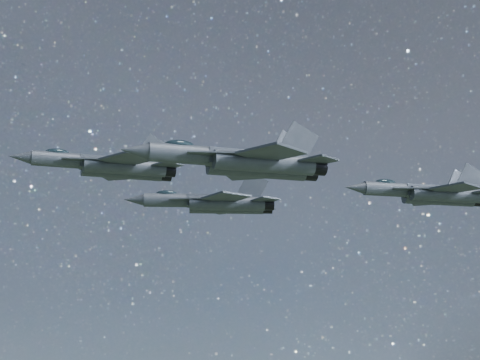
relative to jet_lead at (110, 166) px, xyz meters
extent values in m
cylinder|color=#333940|center=(-3.78, -0.70, 0.20)|extent=(6.90, 2.63, 1.42)
cone|color=#333940|center=(-8.09, -1.50, 0.20)|extent=(2.39, 1.66, 1.28)
ellipsoid|color=black|center=(-4.85, -0.90, 0.89)|extent=(2.31, 1.34, 0.70)
cube|color=#333940|center=(0.89, 0.17, 0.16)|extent=(7.61, 2.71, 1.19)
cylinder|color=#333940|center=(1.42, -0.67, -0.25)|extent=(7.80, 2.80, 1.42)
cylinder|color=#333940|center=(1.08, 1.13, -0.25)|extent=(7.80, 2.80, 1.42)
cylinder|color=black|center=(5.55, 0.10, -0.25)|extent=(1.41, 1.51, 1.31)
cylinder|color=black|center=(5.21, 1.89, -0.25)|extent=(1.41, 1.51, 1.31)
cube|color=#333940|center=(-1.94, -1.61, 0.09)|extent=(4.76, 1.05, 0.11)
cube|color=#333940|center=(-2.39, 0.81, 0.09)|extent=(4.79, 2.67, 0.11)
cube|color=#333940|center=(1.64, -2.85, -0.07)|extent=(5.21, 5.24, 0.18)
cube|color=#333940|center=(0.51, 3.25, -0.07)|extent=(4.67, 4.92, 0.18)
cube|color=#333940|center=(5.40, -1.13, -0.07)|extent=(3.08, 3.10, 0.14)
cube|color=#333940|center=(4.64, 2.99, -0.07)|extent=(2.74, 2.85, 0.14)
cube|color=#333940|center=(4.06, -0.41, 1.48)|extent=(3.18, 0.55, 3.25)
cube|color=#333940|center=(3.65, 1.84, 1.48)|extent=(3.10, 0.97, 3.25)
cylinder|color=#333940|center=(7.38, 27.54, 2.57)|extent=(8.59, 2.29, 1.79)
cone|color=#333940|center=(1.87, 27.86, 2.57)|extent=(2.85, 1.77, 1.61)
ellipsoid|color=black|center=(6.00, 27.62, 3.43)|extent=(2.80, 1.37, 0.88)
cube|color=#333940|center=(13.34, 27.18, 2.51)|extent=(9.51, 2.28, 1.49)
cylinder|color=#333940|center=(13.74, 26.01, 1.99)|extent=(9.74, 2.36, 1.79)
cylinder|color=#333940|center=(13.87, 28.30, 1.99)|extent=(9.74, 2.36, 1.79)
cylinder|color=black|center=(19.01, 25.70, 1.99)|extent=(1.59, 1.74, 1.65)
cylinder|color=black|center=(19.15, 27.99, 1.99)|extent=(1.59, 1.74, 1.65)
cube|color=#333940|center=(9.35, 25.86, 2.43)|extent=(6.10, 2.71, 0.14)
cube|color=#333940|center=(9.54, 28.96, 2.43)|extent=(6.09, 2.04, 0.14)
cube|color=#333940|center=(13.34, 23.27, 2.22)|extent=(6.20, 6.43, 0.23)
cube|color=#333940|center=(13.80, 31.07, 2.22)|extent=(6.42, 6.56, 0.23)
cube|color=#333940|center=(18.46, 24.23, 2.22)|extent=(3.65, 3.75, 0.17)
cube|color=#333940|center=(18.78, 29.51, 2.22)|extent=(3.79, 3.85, 0.17)
cube|color=#333940|center=(17.04, 25.53, 4.18)|extent=(3.98, 0.74, 4.09)
cube|color=#333940|center=(17.21, 28.39, 4.18)|extent=(4.00, 0.57, 4.09)
cylinder|color=#333940|center=(7.16, -13.43, -2.33)|extent=(7.40, 2.71, 1.53)
cone|color=#333940|center=(2.52, -14.21, -2.33)|extent=(2.54, 1.74, 1.37)
ellipsoid|color=black|center=(6.00, -13.63, -1.60)|extent=(2.47, 1.40, 0.75)
cube|color=#333940|center=(12.18, -12.59, -2.38)|extent=(8.16, 2.78, 1.27)
cylinder|color=#333940|center=(12.73, -13.49, -2.82)|extent=(8.36, 2.87, 1.53)
cylinder|color=#333940|center=(12.40, -11.56, -2.82)|extent=(8.36, 2.87, 1.53)
cylinder|color=black|center=(17.17, -12.74, -2.82)|extent=(1.49, 1.60, 1.41)
cylinder|color=black|center=(16.84, -10.81, -2.82)|extent=(1.49, 1.60, 1.41)
cube|color=#333940|center=(9.11, -14.44, -2.45)|extent=(5.12, 1.21, 0.12)
cube|color=#333940|center=(8.68, -11.83, -2.45)|extent=(5.14, 2.79, 0.12)
cube|color=#333940|center=(12.92, -15.84, -2.63)|extent=(5.58, 5.62, 0.20)
cube|color=#333940|center=(11.82, -9.27, -2.63)|extent=(5.05, 5.31, 0.20)
cube|color=#333940|center=(16.99, -14.06, -2.63)|extent=(3.29, 3.32, 0.15)
cube|color=#333940|center=(16.24, -9.62, -2.63)|extent=(2.96, 3.08, 0.15)
cube|color=#333940|center=(15.57, -13.26, -0.96)|extent=(3.41, 0.58, 3.48)
cube|color=#333940|center=(15.16, -10.84, -0.96)|extent=(3.34, 0.99, 3.48)
cylinder|color=#333940|center=(28.05, 0.95, -1.40)|extent=(6.75, 2.11, 1.40)
cone|color=#333940|center=(23.77, 0.49, -1.40)|extent=(2.28, 1.48, 1.26)
ellipsoid|color=black|center=(26.98, 0.84, -0.72)|extent=(2.22, 1.17, 0.69)
cube|color=#333940|center=(32.69, 1.45, -1.44)|extent=(7.46, 2.13, 1.17)
cylinder|color=#333940|center=(33.14, 0.60, -1.85)|extent=(7.64, 2.20, 1.40)
cylinder|color=#333940|center=(32.95, 2.38, -1.85)|extent=(7.64, 2.20, 1.40)
cylinder|color=black|center=(37.05, 2.83, -1.85)|extent=(1.30, 1.41, 1.29)
cube|color=#333940|center=(29.78, -0.08, -1.51)|extent=(4.73, 1.38, 0.11)
cube|color=#333940|center=(29.52, 2.33, -1.51)|extent=(4.75, 2.32, 0.11)
cube|color=#333940|center=(33.19, -1.56, -1.67)|extent=(5.06, 5.14, 0.18)
cube|color=#333940|center=(32.54, 4.51, -1.67)|extent=(4.75, 4.96, 0.18)
cube|color=#333940|center=(36.57, 3.95, -1.67)|extent=(2.79, 2.89, 0.13)
cube|color=#333940|center=(35.75, 0.66, -0.14)|extent=(3.13, 0.49, 3.19)
cube|color=#333940|center=(35.51, 2.89, -0.14)|extent=(3.09, 0.73, 3.19)
camera|label=1|loc=(3.69, -74.19, -18.73)|focal=60.00mm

